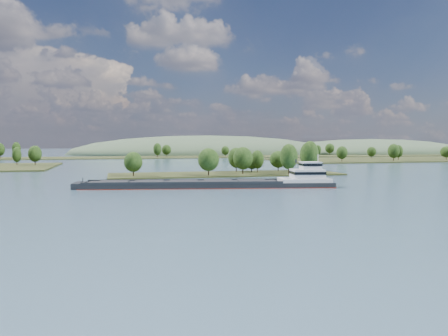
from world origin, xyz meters
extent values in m
plane|color=#395363|center=(0.00, 120.00, 0.00)|extent=(1800.00, 1800.00, 0.00)
cube|color=#252B13|center=(0.00, 180.00, 0.00)|extent=(100.00, 30.00, 1.20)
cylinder|color=black|center=(24.09, 167.77, 2.71)|extent=(0.50, 0.50, 4.23)
ellipsoid|color=black|center=(24.09, 167.77, 8.08)|extent=(7.43, 7.43, 10.87)
cylinder|color=black|center=(7.01, 188.69, 2.42)|extent=(0.50, 0.50, 3.63)
ellipsoid|color=black|center=(7.01, 188.69, 7.03)|extent=(7.70, 7.70, 9.34)
cylinder|color=black|center=(5.72, 173.87, 2.49)|extent=(0.50, 0.50, 3.79)
ellipsoid|color=black|center=(5.72, 173.87, 7.31)|extent=(8.50, 8.50, 9.74)
cylinder|color=black|center=(13.38, 185.28, 1.91)|extent=(0.50, 0.50, 2.62)
ellipsoid|color=black|center=(13.38, 185.28, 5.25)|extent=(6.69, 6.69, 6.75)
cylinder|color=black|center=(-10.13, 169.65, 2.43)|extent=(0.50, 0.50, 3.66)
ellipsoid|color=black|center=(-10.13, 169.65, 7.09)|extent=(8.80, 8.80, 9.42)
cylinder|color=black|center=(-39.89, 174.76, 2.20)|extent=(0.50, 0.50, 3.19)
ellipsoid|color=black|center=(-39.89, 174.76, 6.26)|extent=(7.43, 7.43, 8.21)
cylinder|color=black|center=(15.31, 183.11, 2.23)|extent=(0.50, 0.50, 3.26)
ellipsoid|color=black|center=(15.31, 183.11, 6.37)|extent=(5.92, 5.92, 8.38)
cylinder|color=black|center=(40.55, 185.33, 2.77)|extent=(0.50, 0.50, 4.35)
ellipsoid|color=black|center=(40.55, 185.33, 8.30)|extent=(6.59, 6.59, 11.18)
cylinder|color=black|center=(34.15, 168.73, 2.91)|extent=(0.50, 0.50, 4.61)
ellipsoid|color=black|center=(34.15, 168.73, 8.77)|extent=(7.55, 7.55, 11.86)
cylinder|color=black|center=(27.17, 187.75, 2.15)|extent=(0.50, 0.50, 3.11)
ellipsoid|color=black|center=(27.17, 187.75, 6.11)|extent=(8.22, 8.22, 8.00)
cylinder|color=black|center=(-91.92, 269.67, 2.66)|extent=(0.50, 0.50, 3.73)
ellipsoid|color=black|center=(-91.92, 269.67, 7.40)|extent=(7.70, 7.70, 9.58)
cylinder|color=black|center=(-102.08, 271.78, 2.50)|extent=(0.50, 0.50, 3.40)
ellipsoid|color=black|center=(-102.08, 271.78, 6.82)|extent=(5.20, 5.20, 8.74)
cylinder|color=black|center=(105.00, 267.50, 2.53)|extent=(0.50, 0.50, 3.47)
ellipsoid|color=black|center=(105.00, 267.50, 6.95)|extent=(7.72, 7.72, 8.92)
cylinder|color=black|center=(199.29, 277.88, 2.47)|extent=(0.50, 0.50, 3.34)
ellipsoid|color=black|center=(199.29, 277.88, 6.72)|extent=(8.92, 8.92, 8.59)
cylinder|color=black|center=(145.57, 267.33, 2.80)|extent=(0.50, 0.50, 3.99)
ellipsoid|color=black|center=(145.57, 267.33, 7.87)|extent=(8.24, 8.24, 10.26)
cylinder|color=black|center=(158.78, 280.09, 2.65)|extent=(0.50, 0.50, 3.69)
ellipsoid|color=black|center=(158.78, 280.09, 7.34)|extent=(6.56, 6.56, 9.50)
cylinder|color=black|center=(160.11, 317.18, 2.35)|extent=(0.50, 0.50, 3.11)
ellipsoid|color=black|center=(160.11, 317.18, 6.30)|extent=(7.61, 7.61, 7.98)
cube|color=#252B13|center=(0.00, 400.00, 0.00)|extent=(900.00, 60.00, 1.20)
cylinder|color=black|center=(-139.84, 398.49, 2.69)|extent=(0.50, 0.50, 4.17)
ellipsoid|color=black|center=(-139.84, 398.49, 7.99)|extent=(7.14, 7.14, 10.72)
cylinder|color=black|center=(143.36, 381.22, 2.36)|extent=(0.50, 0.50, 3.53)
ellipsoid|color=black|center=(143.36, 381.22, 6.85)|extent=(6.19, 6.19, 9.07)
cylinder|color=black|center=(0.50, 404.69, 2.43)|extent=(0.50, 0.50, 3.67)
ellipsoid|color=black|center=(0.50, 404.69, 7.09)|extent=(8.74, 8.74, 9.43)
cylinder|color=black|center=(173.39, 414.55, 2.60)|extent=(0.50, 0.50, 4.01)
ellipsoid|color=black|center=(173.39, 414.55, 7.70)|extent=(9.70, 9.70, 10.30)
cylinder|color=black|center=(-126.57, 394.33, 2.86)|extent=(0.50, 0.50, 4.51)
ellipsoid|color=black|center=(-126.57, 394.33, 8.59)|extent=(7.00, 7.00, 11.60)
cylinder|color=black|center=(53.75, 391.28, 2.23)|extent=(0.50, 0.50, 3.27)
ellipsoid|color=black|center=(53.75, 391.28, 6.39)|extent=(7.49, 7.49, 8.41)
cylinder|color=black|center=(-10.26, 380.76, 2.71)|extent=(0.50, 0.50, 4.22)
ellipsoid|color=black|center=(-10.26, 380.76, 8.07)|extent=(7.06, 7.06, 10.85)
ellipsoid|color=#384B34|center=(260.00, 470.00, 0.00)|extent=(260.00, 140.00, 36.00)
ellipsoid|color=#384B34|center=(60.00, 500.00, 0.00)|extent=(320.00, 160.00, 44.00)
cube|color=black|center=(-18.69, 129.53, 0.49)|extent=(78.91, 22.85, 2.16)
cube|color=maroon|center=(-18.69, 129.53, 0.05)|extent=(79.13, 23.07, 0.24)
cube|color=black|center=(-25.60, 135.58, 1.86)|extent=(59.94, 10.61, 0.78)
cube|color=black|center=(-27.22, 126.12, 1.86)|extent=(59.94, 10.61, 0.78)
cube|color=black|center=(-26.41, 130.85, 1.71)|extent=(59.43, 18.58, 0.29)
cube|color=black|center=(-47.66, 134.47, 2.01)|extent=(10.04, 9.40, 0.34)
cube|color=black|center=(-37.03, 132.66, 2.01)|extent=(10.04, 9.40, 0.34)
cube|color=black|center=(-26.41, 130.85, 2.01)|extent=(10.04, 9.40, 0.34)
cube|color=black|center=(-15.79, 129.03, 2.01)|extent=(10.04, 9.40, 0.34)
cube|color=black|center=(-5.17, 127.22, 2.01)|extent=(10.04, 9.40, 0.34)
cube|color=black|center=(-57.80, 136.21, 0.88)|extent=(4.38, 9.19, 1.96)
cylinder|color=black|center=(-56.83, 136.04, 2.25)|extent=(0.27, 0.27, 2.16)
cube|color=silver|center=(11.25, 124.42, 2.16)|extent=(17.03, 11.91, 1.18)
cube|color=silver|center=(12.22, 124.25, 4.11)|extent=(10.98, 9.37, 2.94)
cube|color=black|center=(12.22, 124.25, 4.51)|extent=(11.20, 9.60, 0.88)
cube|color=silver|center=(13.18, 124.09, 6.66)|extent=(6.78, 6.78, 2.16)
cube|color=black|center=(13.18, 124.09, 7.05)|extent=(7.01, 7.01, 0.78)
cube|color=silver|center=(13.18, 124.09, 7.84)|extent=(7.24, 7.24, 0.20)
cylinder|color=silver|center=(15.60, 123.68, 9.01)|extent=(0.23, 0.23, 2.55)
cylinder|color=black|center=(9.81, 127.64, 8.03)|extent=(0.57, 0.57, 1.18)
camera|label=1|loc=(-47.49, -3.39, 14.20)|focal=35.00mm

